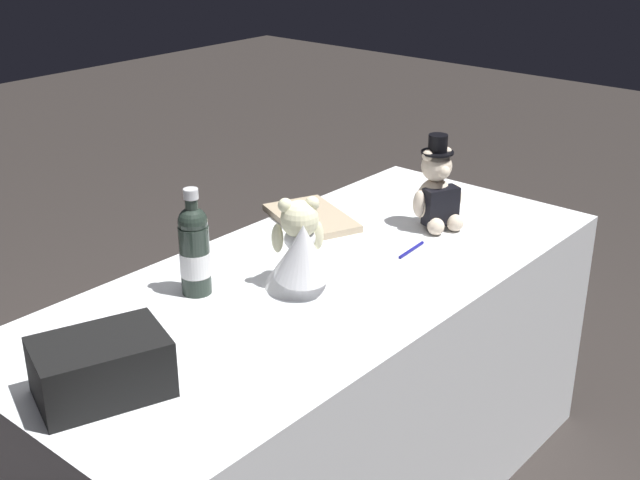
{
  "coord_description": "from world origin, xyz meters",
  "views": [
    {
      "loc": [
        -1.5,
        -1.29,
        1.7
      ],
      "look_at": [
        0.0,
        0.0,
        0.85
      ],
      "focal_mm": 46.28,
      "sensor_mm": 36.0,
      "label": 1
    }
  ],
  "objects_px": {
    "signing_pen": "(412,249)",
    "guestbook": "(311,218)",
    "teddy_bear_bride": "(300,251)",
    "gift_case_black": "(101,367)",
    "teddy_bear_groom": "(437,193)",
    "champagne_bottle": "(194,249)"
  },
  "relations": [
    {
      "from": "gift_case_black",
      "to": "teddy_bear_groom",
      "type": "bearing_deg",
      "value": -0.82
    },
    {
      "from": "teddy_bear_bride",
      "to": "champagne_bottle",
      "type": "bearing_deg",
      "value": 136.94
    },
    {
      "from": "champagne_bottle",
      "to": "gift_case_black",
      "type": "xyz_separation_m",
      "value": [
        -0.43,
        -0.2,
        -0.06
      ]
    },
    {
      "from": "signing_pen",
      "to": "gift_case_black",
      "type": "bearing_deg",
      "value": 176.1
    },
    {
      "from": "gift_case_black",
      "to": "champagne_bottle",
      "type": "bearing_deg",
      "value": 24.99
    },
    {
      "from": "teddy_bear_bride",
      "to": "guestbook",
      "type": "bearing_deg",
      "value": 37.59
    },
    {
      "from": "teddy_bear_bride",
      "to": "teddy_bear_groom",
      "type": "bearing_deg",
      "value": -3.68
    },
    {
      "from": "signing_pen",
      "to": "gift_case_black",
      "type": "xyz_separation_m",
      "value": [
        -1.0,
        0.07,
        0.06
      ]
    },
    {
      "from": "teddy_bear_bride",
      "to": "guestbook",
      "type": "distance_m",
      "value": 0.46
    },
    {
      "from": "teddy_bear_bride",
      "to": "gift_case_black",
      "type": "bearing_deg",
      "value": -178.2
    },
    {
      "from": "teddy_bear_groom",
      "to": "gift_case_black",
      "type": "bearing_deg",
      "value": 179.18
    },
    {
      "from": "signing_pen",
      "to": "guestbook",
      "type": "distance_m",
      "value": 0.37
    },
    {
      "from": "teddy_bear_groom",
      "to": "teddy_bear_bride",
      "type": "bearing_deg",
      "value": 176.32
    },
    {
      "from": "teddy_bear_groom",
      "to": "guestbook",
      "type": "relative_size",
      "value": 0.93
    },
    {
      "from": "teddy_bear_groom",
      "to": "gift_case_black",
      "type": "xyz_separation_m",
      "value": [
        -1.19,
        0.02,
        -0.04
      ]
    },
    {
      "from": "champagne_bottle",
      "to": "guestbook",
      "type": "bearing_deg",
      "value": 9.97
    },
    {
      "from": "signing_pen",
      "to": "guestbook",
      "type": "xyz_separation_m",
      "value": [
        -0.02,
        0.37,
        0.01
      ]
    },
    {
      "from": "teddy_bear_groom",
      "to": "gift_case_black",
      "type": "height_order",
      "value": "teddy_bear_groom"
    },
    {
      "from": "champagne_bottle",
      "to": "teddy_bear_groom",
      "type": "bearing_deg",
      "value": -15.85
    },
    {
      "from": "champagne_bottle",
      "to": "signing_pen",
      "type": "bearing_deg",
      "value": -25.18
    },
    {
      "from": "signing_pen",
      "to": "guestbook",
      "type": "bearing_deg",
      "value": 92.6
    },
    {
      "from": "teddy_bear_bride",
      "to": "guestbook",
      "type": "xyz_separation_m",
      "value": [
        0.36,
        0.28,
        -0.09
      ]
    }
  ]
}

